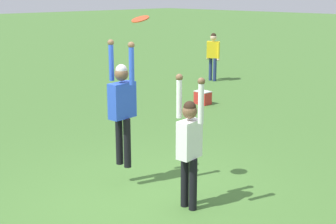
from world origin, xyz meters
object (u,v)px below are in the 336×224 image
person_jumping (122,101)px  person_spectator_near (213,52)px  frisbee (140,19)px  person_defending (189,141)px  cooler_box (203,97)px

person_jumping → person_spectator_near: size_ratio=1.21×
frisbee → person_defending: bearing=6.2°
person_defending → person_spectator_near: bearing=-146.7°
person_defending → frisbee: bearing=-88.5°
frisbee → cooler_box: size_ratio=0.62×
person_spectator_near → cooler_box: 3.73m
person_spectator_near → person_jumping: bearing=-93.5°
frisbee → person_jumping: bearing=-178.3°
person_jumping → cooler_box: bearing=23.8°
person_jumping → person_spectator_near: person_jumping is taller
person_jumping → person_defending: bearing=-90.0°
person_jumping → cooler_box: size_ratio=4.74×
person_jumping → person_defending: person_jumping is taller
frisbee → cooler_box: bearing=122.3°
person_defending → cooler_box: bearing=-145.4°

